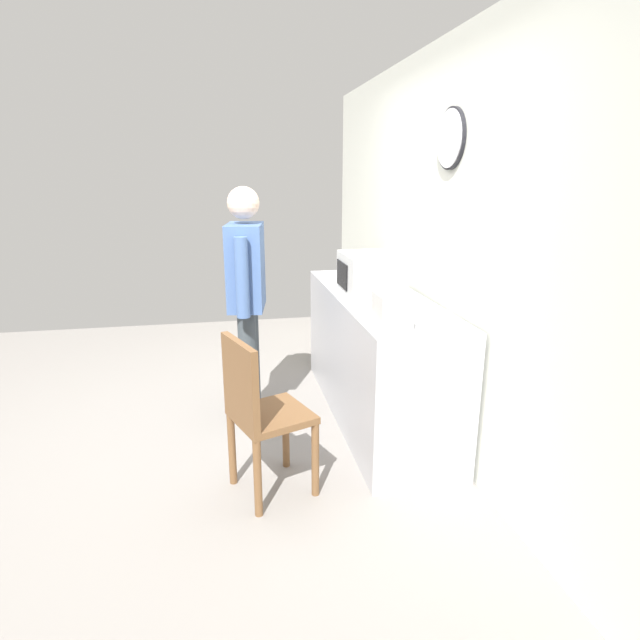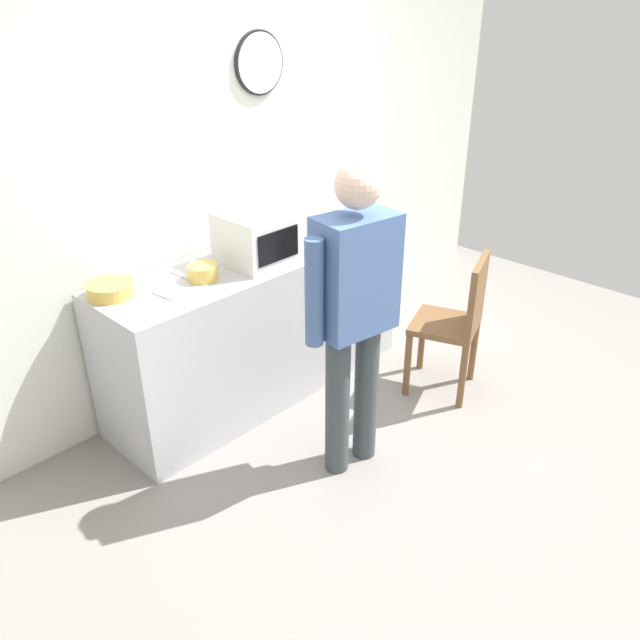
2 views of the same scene
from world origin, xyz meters
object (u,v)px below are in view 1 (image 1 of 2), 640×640
Objects in this scene: salad_bowl at (363,268)px; toaster at (392,311)px; wooden_chair at (259,410)px; microwave at (371,275)px; cereal_bowl at (436,321)px; fork_utensil at (371,281)px; sandwich_plate at (396,309)px; spoon_utensil at (344,276)px; person_standing at (247,288)px; mixing_bowl at (357,278)px.

toaster is (1.69, -0.30, 0.06)m from salad_bowl.
wooden_chair is (0.05, -0.76, -0.51)m from toaster.
microwave reaches higher than cereal_bowl.
fork_utensil is at bearing 142.73° from wooden_chair.
fork_utensil is (-0.50, 0.15, -0.15)m from microwave.
sandwich_plate is at bearing 112.30° from wooden_chair.
microwave is at bearing 1.06° from spoon_utensil.
spoon_utensil is at bearing -178.94° from microwave.
toaster is at bearing -11.09° from fork_utensil.
person_standing reaches higher than fork_utensil.
fork_utensil reaches higher than wooden_chair.
person_standing is at bearing -141.47° from toaster.
microwave reaches higher than salad_bowl.
fork_utensil is 0.28m from spoon_utensil.
wooden_chair is (0.37, -0.90, -0.44)m from sandwich_plate.
salad_bowl is 1.47× the size of fork_utensil.
microwave is at bearing -175.28° from sandwich_plate.
sandwich_plate is at bearing 2.49° from spoon_utensil.
microwave is 2.19× the size of sandwich_plate.
toaster reaches higher than cereal_bowl.
toaster is (-0.08, -0.23, 0.05)m from cereal_bowl.
sandwich_plate is 1.29× the size of cereal_bowl.
fork_utensil is (-0.96, 0.11, -0.02)m from sandwich_plate.
toaster is at bearing -3.35° from spoon_utensil.
wooden_chair is (1.27, -0.88, -0.46)m from mixing_bowl.
sandwich_plate reaches higher than fork_utensil.
sandwich_plate is 1.35× the size of fork_utensil.
mixing_bowl is at bearing 177.54° from microwave.
toaster is 0.92m from wooden_chair.
microwave is 1.33m from wooden_chair.
cereal_bowl is at bearing -0.88° from fork_utensil.
mixing_bowl is at bearing -21.36° from salad_bowl.
mixing_bowl is (-0.44, 0.02, -0.11)m from microwave.
person_standing is 1.11m from wooden_chair.
spoon_utensil is (-0.72, -0.01, -0.15)m from microwave.
person_standing reaches higher than wooden_chair.
person_standing is at bearing -101.12° from microwave.
cereal_bowl is 0.10× the size of person_standing.
spoon_utensil is (-1.51, 0.09, -0.10)m from toaster.
salad_bowl is 1.29m from person_standing.
toaster reaches higher than wooden_chair.
sandwich_plate is at bearing 54.92° from person_standing.
person_standing is at bearing -55.32° from salad_bowl.
wooden_chair is (1.74, -1.06, -0.45)m from salad_bowl.
microwave is at bearing -2.46° from mixing_bowl.
person_standing is at bearing -136.12° from cereal_bowl.
spoon_utensil is at bearing -49.99° from salad_bowl.
spoon_utensil is at bearing -174.84° from cereal_bowl.
salad_bowl is at bearing 169.86° from toaster.
sandwich_plate is 1.19m from spoon_utensil.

